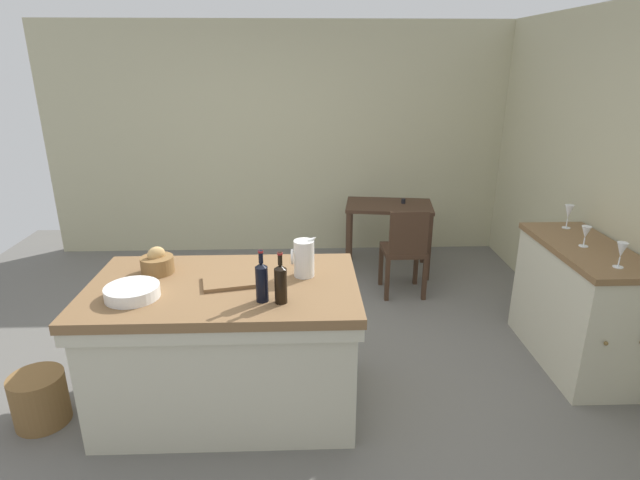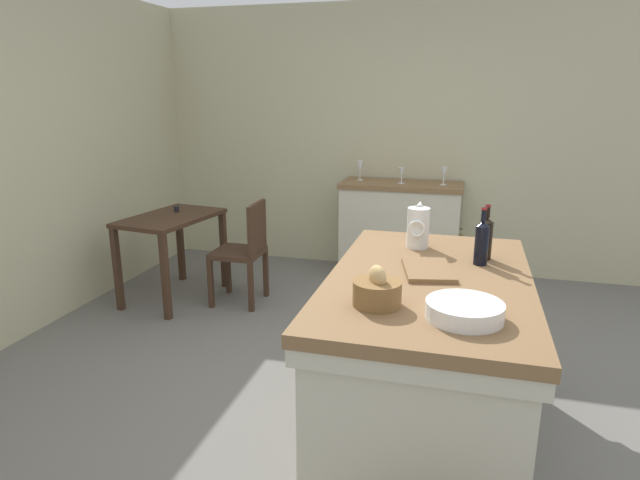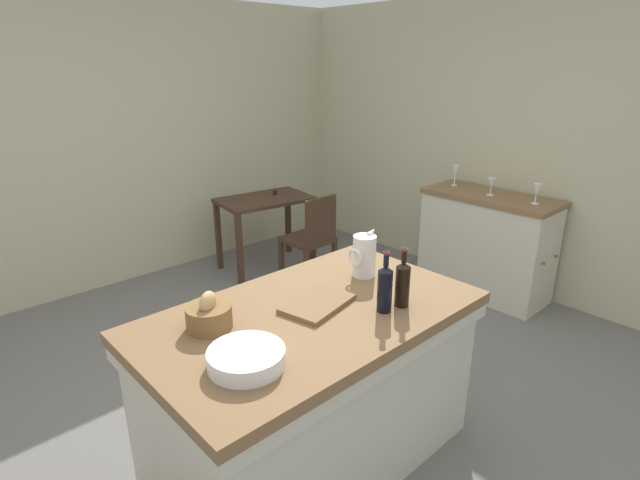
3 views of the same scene
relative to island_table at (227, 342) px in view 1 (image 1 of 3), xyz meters
The scene contains 16 objects.
ground_plane 0.69m from the island_table, 57.02° to the left, with size 6.76×6.76×0.00m, color #66635E.
wall_back 3.14m from the island_table, 84.91° to the left, with size 5.32×0.12×2.60m, color #B7B28E.
island_table is the anchor object (origin of this frame).
side_cabinet 2.57m from the island_table, 10.06° to the left, with size 0.52×1.16×0.93m.
writing_desk 2.69m from the island_table, 58.17° to the left, with size 0.97×0.68×0.79m.
wooden_chair 2.20m from the island_table, 48.00° to the left, with size 0.41×0.41×0.89m.
pitcher 0.74m from the island_table, 12.48° to the left, with size 0.17×0.13×0.28m.
wash_bowl 0.69m from the island_table, 160.97° to the right, with size 0.31×0.31×0.07m, color white.
bread_basket 0.68m from the island_table, 156.66° to the left, with size 0.21×0.21×0.18m.
cutting_board 0.42m from the island_table, 13.93° to the left, with size 0.36×0.23×0.02m, color brown.
wine_bottle_dark 0.70m from the island_table, 35.70° to the right, with size 0.07×0.07×0.30m.
wine_bottle_amber 0.64m from the island_table, 42.86° to the right, with size 0.07×0.07×0.31m.
wine_glass_far_left 2.58m from the island_table, ahead, with size 0.07×0.07×0.17m.
wine_glass_left 2.60m from the island_table, 10.23° to the left, with size 0.07×0.07×0.15m.
wine_glass_middle 2.78m from the island_table, 18.55° to the left, with size 0.07×0.07×0.19m.
wicker_hamper 1.22m from the island_table, behind, with size 0.33×0.33×0.34m, color brown.
Camera 1 is at (0.23, -3.27, 2.18)m, focal length 28.38 mm.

